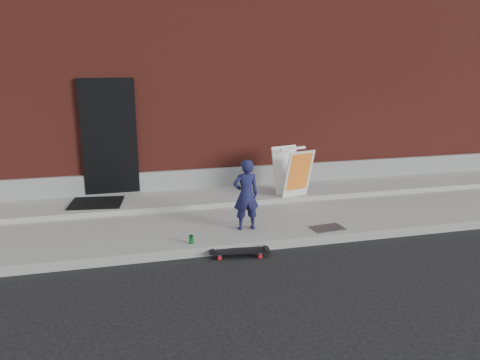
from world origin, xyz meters
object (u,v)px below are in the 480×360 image
object	(u,v)px
skateboard	(239,251)
soda_can	(191,239)
pizza_sign	(293,171)
child	(246,195)

from	to	relation	value
skateboard	soda_can	bearing A→B (deg)	154.66
skateboard	pizza_sign	xyz separation A→B (m)	(1.61, 2.10, 0.65)
skateboard	soda_can	size ratio (longest dim) A/B	6.87
skateboard	soda_can	world-z (taller)	soda_can
child	skateboard	world-z (taller)	child
skateboard	soda_can	distance (m)	0.76
child	skateboard	xyz separation A→B (m)	(-0.29, -0.73, -0.65)
soda_can	child	bearing A→B (deg)	23.11
skateboard	pizza_sign	world-z (taller)	pizza_sign
pizza_sign	soda_can	distance (m)	2.94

